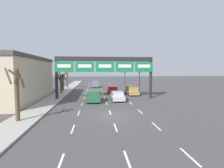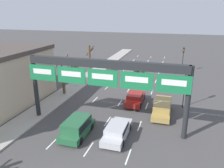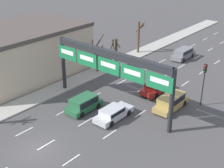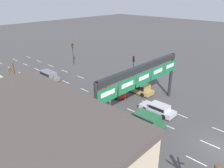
# 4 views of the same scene
# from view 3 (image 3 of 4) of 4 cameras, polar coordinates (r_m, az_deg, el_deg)

# --- Properties ---
(ground_plane) EXTENTS (220.00, 220.00, 0.00)m
(ground_plane) POSITION_cam_3_polar(r_m,az_deg,el_deg) (28.81, -13.51, -11.66)
(ground_plane) COLOR #474444
(lane_dashes) EXTENTS (6.72, 67.00, 0.01)m
(lane_dashes) POSITION_cam_3_polar(r_m,az_deg,el_deg) (36.88, 3.26, -2.26)
(lane_dashes) COLOR white
(lane_dashes) RESTS_ON ground_plane
(sign_gantry) EXTENTS (15.25, 0.70, 6.58)m
(sign_gantry) POSITION_cam_3_polar(r_m,az_deg,el_deg) (32.16, -0.35, 3.90)
(sign_gantry) COLOR #232628
(sign_gantry) RESTS_ON ground_plane
(building_near) EXTENTS (11.75, 16.76, 6.52)m
(building_near) POSITION_cam_3_polar(r_m,az_deg,el_deg) (43.77, -16.46, 5.86)
(building_near) COLOR #C6B293
(building_near) RESTS_ON ground_plane
(car_red) EXTENTS (1.84, 4.45, 1.39)m
(car_red) POSITION_cam_3_polar(r_m,az_deg,el_deg) (37.72, 8.05, -0.57)
(car_red) COLOR maroon
(car_red) RESTS_ON ground_plane
(suv_grey) EXTENTS (1.81, 4.73, 1.58)m
(suv_grey) POSITION_cam_3_polar(r_m,az_deg,el_deg) (49.55, 12.92, 5.54)
(suv_grey) COLOR slate
(suv_grey) RESTS_ON ground_plane
(car_silver) EXTENTS (1.81, 4.65, 1.31)m
(car_silver) POSITION_cam_3_polar(r_m,az_deg,el_deg) (32.05, 0.22, -5.29)
(car_silver) COLOR #B7B7BC
(car_silver) RESTS_ON ground_plane
(suv_gold) EXTENTS (1.87, 4.80, 1.64)m
(suv_gold) POSITION_cam_3_polar(r_m,az_deg,el_deg) (34.44, 10.77, -3.07)
(suv_gold) COLOR #A88947
(suv_gold) RESTS_ON ground_plane
(suv_green) EXTENTS (1.93, 4.12, 1.63)m
(suv_green) POSITION_cam_3_polar(r_m,az_deg,el_deg) (33.61, -5.18, -3.47)
(suv_green) COLOR #235B38
(suv_green) RESTS_ON ground_plane
(traffic_light_near_gantry) EXTENTS (0.30, 0.35, 4.89)m
(traffic_light_near_gantry) POSITION_cam_3_polar(r_m,az_deg,el_deg) (34.80, 16.50, 1.29)
(traffic_light_near_gantry) COLOR black
(traffic_light_near_gantry) RESTS_ON ground_plane
(tree_bare_closest) EXTENTS (1.61, 1.16, 5.05)m
(tree_bare_closest) POSITION_cam_3_polar(r_m,az_deg,el_deg) (50.42, 4.90, 8.86)
(tree_bare_closest) COLOR brown
(tree_bare_closest) RESTS_ON sidewalk_left
(tree_bare_second) EXTENTS (1.42, 1.27, 3.54)m
(tree_bare_second) POSITION_cam_3_polar(r_m,az_deg,el_deg) (46.45, 0.71, 6.47)
(tree_bare_second) COLOR brown
(tree_bare_second) RESTS_ON sidewalk_left
(tree_bare_third) EXTENTS (1.86, 1.87, 5.24)m
(tree_bare_third) POSITION_cam_3_polar(r_m,az_deg,el_deg) (42.83, -2.70, 5.30)
(tree_bare_third) COLOR brown
(tree_bare_third) RESTS_ON sidewalk_left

